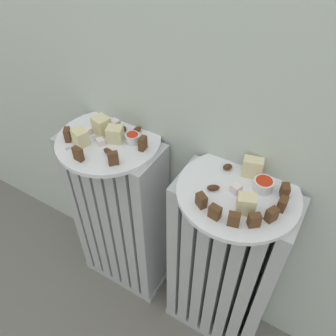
# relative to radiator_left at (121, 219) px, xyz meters

# --- Properties ---
(radiator_left) EXTENTS (0.31, 0.15, 0.67)m
(radiator_left) POSITION_rel_radiator_left_xyz_m (0.00, 0.00, 0.00)
(radiator_left) COLOR #B2B2B7
(radiator_left) RESTS_ON ground_plane
(radiator_right) EXTENTS (0.31, 0.15, 0.67)m
(radiator_right) POSITION_rel_radiator_left_xyz_m (0.38, 0.00, 0.00)
(radiator_right) COLOR #B2B2B7
(radiator_right) RESTS_ON ground_plane
(plate_left) EXTENTS (0.29, 0.29, 0.01)m
(plate_left) POSITION_rel_radiator_left_xyz_m (0.00, -0.00, 0.35)
(plate_left) COLOR white
(plate_left) RESTS_ON radiator_left
(plate_right) EXTENTS (0.29, 0.29, 0.01)m
(plate_right) POSITION_rel_radiator_left_xyz_m (0.38, -0.00, 0.35)
(plate_right) COLOR white
(plate_right) RESTS_ON radiator_right
(dark_cake_slice_left_0) EXTENTS (0.03, 0.03, 0.04)m
(dark_cake_slice_left_0) POSITION_rel_radiator_left_xyz_m (-0.09, -0.06, 0.37)
(dark_cake_slice_left_0) COLOR #56351E
(dark_cake_slice_left_0) RESTS_ON plate_left
(dark_cake_slice_left_1) EXTENTS (0.03, 0.02, 0.04)m
(dark_cake_slice_left_1) POSITION_rel_radiator_left_xyz_m (-0.01, -0.11, 0.37)
(dark_cake_slice_left_1) COLOR #56351E
(dark_cake_slice_left_1) RESTS_ON plate_left
(dark_cake_slice_left_2) EXTENTS (0.03, 0.03, 0.04)m
(dark_cake_slice_left_2) POSITION_rel_radiator_left_xyz_m (0.08, -0.08, 0.37)
(dark_cake_slice_left_2) COLOR #56351E
(dark_cake_slice_left_2) RESTS_ON plate_left
(dark_cake_slice_left_3) EXTENTS (0.02, 0.03, 0.04)m
(dark_cake_slice_left_3) POSITION_rel_radiator_left_xyz_m (0.11, 0.01, 0.37)
(dark_cake_slice_left_3) COLOR #56351E
(dark_cake_slice_left_3) RESTS_ON plate_left
(marble_cake_slice_left_0) EXTENTS (0.05, 0.05, 0.05)m
(marble_cake_slice_left_0) POSITION_rel_radiator_left_xyz_m (-0.03, 0.01, 0.38)
(marble_cake_slice_left_0) COLOR beige
(marble_cake_slice_left_0) RESTS_ON plate_left
(marble_cake_slice_left_1) EXTENTS (0.05, 0.04, 0.04)m
(marble_cake_slice_left_1) POSITION_rel_radiator_left_xyz_m (-0.05, -0.06, 0.37)
(marble_cake_slice_left_1) COLOR beige
(marble_cake_slice_left_1) RESTS_ON plate_left
(marble_cake_slice_left_2) EXTENTS (0.05, 0.05, 0.04)m
(marble_cake_slice_left_2) POSITION_rel_radiator_left_xyz_m (0.02, 0.00, 0.37)
(marble_cake_slice_left_2) COLOR beige
(marble_cake_slice_left_2) RESTS_ON plate_left
(turkish_delight_left_0) EXTENTS (0.03, 0.03, 0.02)m
(turkish_delight_left_0) POSITION_rel_radiator_left_xyz_m (-0.00, -0.03, 0.36)
(turkish_delight_left_0) COLOR white
(turkish_delight_left_0) RESTS_ON plate_left
(turkish_delight_left_1) EXTENTS (0.02, 0.02, 0.02)m
(turkish_delight_left_1) POSITION_rel_radiator_left_xyz_m (-0.06, -0.01, 0.36)
(turkish_delight_left_1) COLOR white
(turkish_delight_left_1) RESTS_ON plate_left
(turkish_delight_left_2) EXTENTS (0.03, 0.03, 0.03)m
(turkish_delight_left_2) POSITION_rel_radiator_left_xyz_m (-0.01, 0.05, 0.36)
(turkish_delight_left_2) COLOR white
(turkish_delight_left_2) RESTS_ON plate_left
(medjool_date_left_0) EXTENTS (0.02, 0.03, 0.01)m
(medjool_date_left_0) POSITION_rel_radiator_left_xyz_m (-0.09, -0.02, 0.36)
(medjool_date_left_0) COLOR #4C2814
(medjool_date_left_0) RESTS_ON plate_left
(medjool_date_left_1) EXTENTS (0.03, 0.03, 0.02)m
(medjool_date_left_1) POSITION_rel_radiator_left_xyz_m (0.01, 0.05, 0.36)
(medjool_date_left_1) COLOR #4C2814
(medjool_date_left_1) RESTS_ON plate_left
(medjool_date_left_2) EXTENTS (0.03, 0.02, 0.02)m
(medjool_date_left_2) POSITION_rel_radiator_left_xyz_m (0.04, -0.05, 0.36)
(medjool_date_left_2) COLOR #4C2814
(medjool_date_left_2) RESTS_ON plate_left
(medjool_date_left_3) EXTENTS (0.02, 0.03, 0.01)m
(medjool_date_left_3) POSITION_rel_radiator_left_xyz_m (0.05, 0.07, 0.36)
(medjool_date_left_3) COLOR #4C2814
(medjool_date_left_3) RESTS_ON plate_left
(jam_bowl_left) EXTENTS (0.04, 0.04, 0.03)m
(jam_bowl_left) POSITION_rel_radiator_left_xyz_m (0.07, 0.02, 0.37)
(jam_bowl_left) COLOR white
(jam_bowl_left) RESTS_ON plate_left
(dark_cake_slice_right_0) EXTENTS (0.03, 0.03, 0.03)m
(dark_cake_slice_right_0) POSITION_rel_radiator_left_xyz_m (0.33, -0.09, 0.37)
(dark_cake_slice_right_0) COLOR #56351E
(dark_cake_slice_right_0) RESTS_ON plate_right
(dark_cake_slice_right_1) EXTENTS (0.03, 0.02, 0.03)m
(dark_cake_slice_right_1) POSITION_rel_radiator_left_xyz_m (0.37, -0.10, 0.37)
(dark_cake_slice_right_1) COLOR #56351E
(dark_cake_slice_right_1) RESTS_ON plate_right
(dark_cake_slice_right_2) EXTENTS (0.03, 0.02, 0.03)m
(dark_cake_slice_right_2) POSITION_rel_radiator_left_xyz_m (0.41, -0.10, 0.37)
(dark_cake_slice_right_2) COLOR #56351E
(dark_cake_slice_right_2) RESTS_ON plate_right
(dark_cake_slice_right_3) EXTENTS (0.03, 0.03, 0.03)m
(dark_cake_slice_right_3) POSITION_rel_radiator_left_xyz_m (0.45, -0.08, 0.37)
(dark_cake_slice_right_3) COLOR #56351E
(dark_cake_slice_right_3) RESTS_ON plate_right
(dark_cake_slice_right_4) EXTENTS (0.03, 0.03, 0.03)m
(dark_cake_slice_right_4) POSITION_rel_radiator_left_xyz_m (0.47, -0.05, 0.37)
(dark_cake_slice_right_4) COLOR #56351E
(dark_cake_slice_right_4) RESTS_ON plate_right
(dark_cake_slice_right_5) EXTENTS (0.02, 0.03, 0.03)m
(dark_cake_slice_right_5) POSITION_rel_radiator_left_xyz_m (0.48, -0.00, 0.37)
(dark_cake_slice_right_5) COLOR #56351E
(dark_cake_slice_right_5) RESTS_ON plate_right
(dark_cake_slice_right_6) EXTENTS (0.03, 0.03, 0.03)m
(dark_cake_slice_right_6) POSITION_rel_radiator_left_xyz_m (0.48, 0.04, 0.37)
(dark_cake_slice_right_6) COLOR #56351E
(dark_cake_slice_right_6) RESTS_ON plate_right
(marble_cake_slice_right_0) EXTENTS (0.05, 0.04, 0.05)m
(marble_cake_slice_right_0) POSITION_rel_radiator_left_xyz_m (0.42, -0.05, 0.38)
(marble_cake_slice_right_0) COLOR beige
(marble_cake_slice_right_0) RESTS_ON plate_right
(marble_cake_slice_right_1) EXTENTS (0.05, 0.04, 0.05)m
(marble_cake_slice_right_1) POSITION_rel_radiator_left_xyz_m (0.39, 0.06, 0.38)
(marble_cake_slice_right_1) COLOR beige
(marble_cake_slice_right_1) RESTS_ON plate_right
(turkish_delight_right_0) EXTENTS (0.03, 0.03, 0.02)m
(turkish_delight_right_0) POSITION_rel_radiator_left_xyz_m (0.38, -0.01, 0.36)
(turkish_delight_right_0) COLOR white
(turkish_delight_right_0) RESTS_ON plate_right
(turkish_delight_right_1) EXTENTS (0.03, 0.03, 0.02)m
(turkish_delight_right_1) POSITION_rel_radiator_left_xyz_m (0.40, -0.02, 0.36)
(turkish_delight_right_1) COLOR white
(turkish_delight_right_1) RESTS_ON plate_right
(medjool_date_right_0) EXTENTS (0.03, 0.03, 0.02)m
(medjool_date_right_0) POSITION_rel_radiator_left_xyz_m (0.33, 0.05, 0.36)
(medjool_date_right_0) COLOR #4C2814
(medjool_date_right_0) RESTS_ON plate_right
(medjool_date_right_1) EXTENTS (0.03, 0.03, 0.01)m
(medjool_date_right_1) POSITION_rel_radiator_left_xyz_m (0.33, -0.03, 0.36)
(medjool_date_right_1) COLOR #4C2814
(medjool_date_right_1) RESTS_ON plate_right
(jam_bowl_right) EXTENTS (0.05, 0.05, 0.03)m
(jam_bowl_right) POSITION_rel_radiator_left_xyz_m (0.43, 0.03, 0.37)
(jam_bowl_right) COLOR white
(jam_bowl_right) RESTS_ON plate_right
(fork) EXTENTS (0.06, 0.10, 0.00)m
(fork) POSITION_rel_radiator_left_xyz_m (-0.04, -0.04, 0.35)
(fork) COLOR #B7B7BC
(fork) RESTS_ON plate_left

